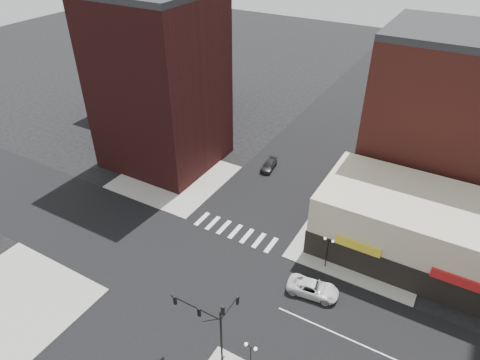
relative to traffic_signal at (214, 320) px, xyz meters
The scene contains 15 objects.
ground 11.76m from the traffic_signal, 132.74° to the left, with size 240.00×240.00×0.00m, color black.
road_ew 11.76m from the traffic_signal, 132.74° to the left, with size 200.00×14.00×0.02m, color black.
road_ns 11.76m from the traffic_signal, 132.74° to the left, with size 14.00×200.00×0.02m, color black.
sidewalk_nw 31.55m from the traffic_signal, 134.23° to the left, with size 15.00×15.00×0.12m, color gray.
sidewalk_ne 23.99m from the traffic_signal, 71.98° to the left, with size 15.00×15.00×0.12m, color gray.
sidewalk_sw 23.26m from the traffic_signal, 162.94° to the right, with size 15.00×15.00×0.12m, color gray.
building_nw 37.93m from the traffic_signal, 134.90° to the left, with size 16.00×15.00×25.00m, color #381211.
building_nw_low 57.36m from the traffic_signal, 133.17° to the left, with size 20.00×18.00×12.00m, color #381211.
building_ne_midrise 39.60m from the traffic_signal, 72.51° to the left, with size 18.00×15.00×22.00m, color maroon.
building_ne_row 26.71m from the traffic_signal, 58.92° to the left, with size 24.20×12.20×8.00m.
traffic_signal is the anchor object (origin of this frame).
street_lamp_se_a 4.12m from the traffic_signal, ahead, with size 1.22×0.32×4.16m.
street_lamp_ne 16.62m from the traffic_signal, 73.25° to the left, with size 1.22×0.32×4.16m.
white_suv 13.17m from the traffic_signal, 66.48° to the left, with size 2.53×5.48×1.52m, color silver.
dark_sedan_north 33.59m from the traffic_signal, 108.30° to the left, with size 1.75×4.31×1.25m, color black.
Camera 1 is at (21.27, -27.57, 35.46)m, focal length 32.00 mm.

